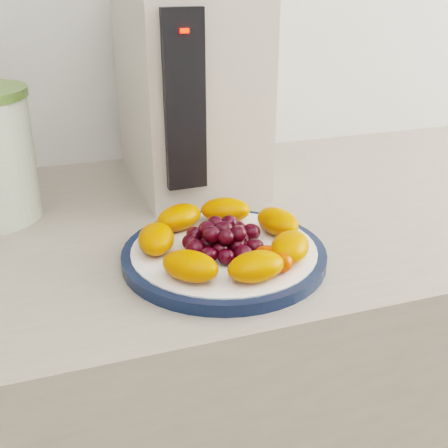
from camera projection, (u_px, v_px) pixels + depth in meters
name	position (u px, v px, depth m)	size (l,w,h in m)	color
plate_rim	(224.00, 255.00, 0.70)	(0.25, 0.25, 0.01)	#0D1A35
plate_face	(224.00, 254.00, 0.70)	(0.23, 0.23, 0.02)	white
appliance_body	(189.00, 85.00, 0.88)	(0.19, 0.26, 0.32)	beige
appliance_panel	(184.00, 102.00, 0.75)	(0.06, 0.02, 0.24)	black
appliance_led	(184.00, 31.00, 0.71)	(0.01, 0.01, 0.01)	#FF0C05
fruit_plate	(227.00, 238.00, 0.68)	(0.22, 0.22, 0.04)	#D85100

